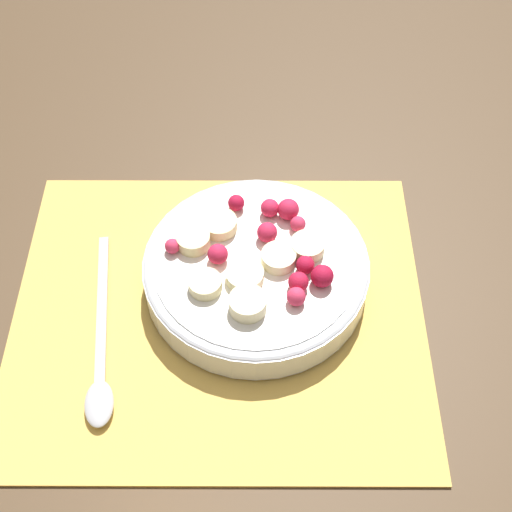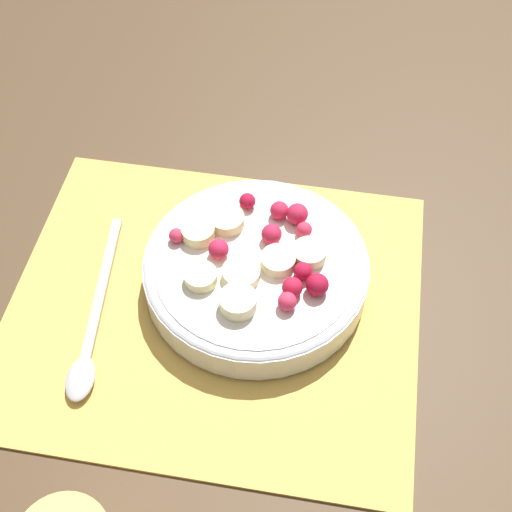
# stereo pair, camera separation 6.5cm
# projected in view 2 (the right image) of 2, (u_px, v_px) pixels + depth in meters

# --- Properties ---
(ground_plane) EXTENTS (3.00, 3.00, 0.00)m
(ground_plane) POSITION_uv_depth(u_px,v_px,m) (214.00, 307.00, 0.67)
(ground_plane) COLOR #4C3823
(placemat) EXTENTS (0.38, 0.33, 0.01)m
(placemat) POSITION_uv_depth(u_px,v_px,m) (214.00, 305.00, 0.67)
(placemat) COLOR #E0B251
(placemat) RESTS_ON ground_plane
(fruit_bowl) EXTENTS (0.21, 0.21, 0.05)m
(fruit_bowl) POSITION_uv_depth(u_px,v_px,m) (256.00, 269.00, 0.66)
(fruit_bowl) COLOR silver
(fruit_bowl) RESTS_ON placemat
(spoon) EXTENTS (0.04, 0.21, 0.01)m
(spoon) POSITION_uv_depth(u_px,v_px,m) (90.00, 338.00, 0.64)
(spoon) COLOR #B2B2B7
(spoon) RESTS_ON placemat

